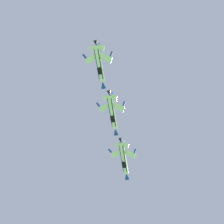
% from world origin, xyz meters
% --- Properties ---
extents(fighter_jet_lead, '(9.94, 15.92, 4.92)m').
position_xyz_m(fighter_jet_lead, '(-21.82, 62.29, 149.14)').
color(fighter_jet_lead, white).
extents(fighter_jet_left_wing, '(9.91, 15.92, 4.95)m').
position_xyz_m(fighter_jet_left_wing, '(-19.89, 44.13, 147.28)').
color(fighter_jet_left_wing, white).
extents(fighter_jet_right_wing, '(9.98, 15.92, 4.87)m').
position_xyz_m(fighter_jet_right_wing, '(-18.35, 26.70, 145.65)').
color(fighter_jet_right_wing, white).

